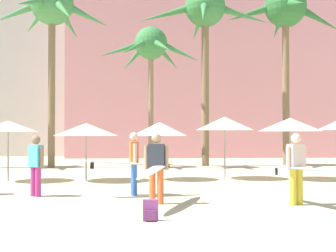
# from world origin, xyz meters

# --- Properties ---
(hotel_pink) EXTENTS (23.78, 8.65, 18.24)m
(hotel_pink) POSITION_xyz_m (5.36, 32.52, 9.12)
(hotel_pink) COLOR pink
(hotel_pink) RESTS_ON ground
(hotel_tower_gray) EXTENTS (17.81, 11.56, 28.39)m
(hotel_tower_gray) POSITION_xyz_m (-11.03, 37.67, 14.19)
(hotel_tower_gray) COLOR #BCB7AD
(hotel_tower_gray) RESTS_ON ground
(palm_tree_far_left) EXTENTS (5.24, 4.66, 7.31)m
(palm_tree_far_left) POSITION_xyz_m (-0.54, 18.39, 6.14)
(palm_tree_far_left) COLOR #896B4C
(palm_tree_far_left) RESTS_ON ground
(palm_tree_left) EXTENTS (6.07, 5.82, 9.68)m
(palm_tree_left) POSITION_xyz_m (-5.70, 18.86, 8.14)
(palm_tree_left) COLOR brown
(palm_tree_left) RESTS_ON ground
(palm_tree_center) EXTENTS (7.26, 6.95, 9.90)m
(palm_tree_center) POSITION_xyz_m (2.48, 19.80, 8.27)
(palm_tree_center) COLOR brown
(palm_tree_center) RESTS_ON ground
(palm_tree_right) EXTENTS (6.86, 7.00, 10.32)m
(palm_tree_right) POSITION_xyz_m (7.28, 20.59, 8.68)
(palm_tree_right) COLOR brown
(palm_tree_right) RESTS_ON ground
(cafe_umbrella_0) EXTENTS (2.39, 2.39, 2.13)m
(cafe_umbrella_0) POSITION_xyz_m (-3.06, 11.72, 1.89)
(cafe_umbrella_0) COLOR gray
(cafe_umbrella_0) RESTS_ON ground
(cafe_umbrella_1) EXTENTS (2.25, 2.25, 2.39)m
(cafe_umbrella_1) POSITION_xyz_m (2.20, 12.21, 2.14)
(cafe_umbrella_1) COLOR gray
(cafe_umbrella_1) RESTS_ON ground
(cafe_umbrella_3) EXTENTS (2.16, 2.16, 2.21)m
(cafe_umbrella_3) POSITION_xyz_m (-5.89, 11.76, 2.01)
(cafe_umbrella_3) COLOR gray
(cafe_umbrella_3) RESTS_ON ground
(cafe_umbrella_5) EXTENTS (2.11, 2.11, 2.18)m
(cafe_umbrella_5) POSITION_xyz_m (-0.34, 11.99, 1.91)
(cafe_umbrella_5) COLOR gray
(cafe_umbrella_5) RESTS_ON ground
(cafe_umbrella_7) EXTENTS (2.41, 2.41, 2.34)m
(cafe_umbrella_7) POSITION_xyz_m (4.62, 11.77, 2.08)
(cafe_umbrella_7) COLOR gray
(cafe_umbrella_7) RESTS_ON ground
(beach_towel) EXTENTS (1.73, 1.14, 0.01)m
(beach_towel) POSITION_xyz_m (0.03, 3.03, 0.01)
(beach_towel) COLOR white
(beach_towel) RESTS_ON ground
(backpack) EXTENTS (0.31, 0.25, 0.42)m
(backpack) POSITION_xyz_m (-0.86, 3.57, 0.20)
(backpack) COLOR #873E7A
(backpack) RESTS_ON ground
(person_near_left) EXTENTS (1.23, 3.12, 1.73)m
(person_near_left) POSITION_xyz_m (-0.67, 5.69, 0.93)
(person_near_left) COLOR orange
(person_near_left) RESTS_ON ground
(person_mid_left) EXTENTS (1.05, 2.62, 1.73)m
(person_mid_left) POSITION_xyz_m (2.69, 5.33, 0.93)
(person_mid_left) COLOR gold
(person_mid_left) RESTS_ON ground
(person_mid_center) EXTENTS (2.83, 1.04, 1.76)m
(person_mid_center) POSITION_xyz_m (-1.24, 7.40, 0.94)
(person_mid_center) COLOR blue
(person_mid_center) RESTS_ON ground
(person_mid_right) EXTENTS (0.53, 0.46, 1.67)m
(person_mid_right) POSITION_xyz_m (-3.93, 7.43, 0.91)
(person_mid_right) COLOR #B7337F
(person_mid_right) RESTS_ON ground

